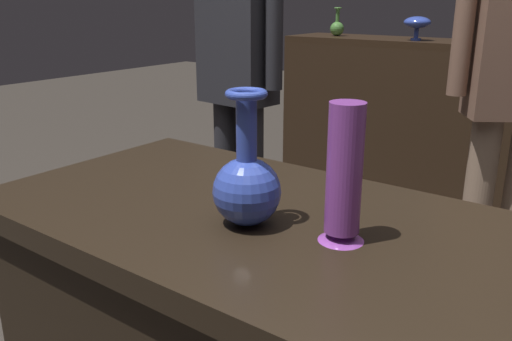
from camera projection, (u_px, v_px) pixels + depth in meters
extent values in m
cube|color=black|center=(264.00, 226.00, 1.09)|extent=(1.20, 0.64, 0.05)
cube|color=black|center=(507.00, 143.00, 2.86)|extent=(2.60, 0.40, 0.95)
sphere|color=#2D429E|center=(247.00, 192.00, 1.02)|extent=(0.13, 0.13, 0.13)
cylinder|color=#2D429E|center=(247.00, 130.00, 0.98)|extent=(0.04, 0.04, 0.13)
torus|color=#2D429E|center=(247.00, 94.00, 0.96)|extent=(0.08, 0.08, 0.02)
cone|color=#7A388E|center=(341.00, 236.00, 0.96)|extent=(0.08, 0.08, 0.02)
cylinder|color=#7A388E|center=(345.00, 169.00, 0.92)|extent=(0.06, 0.06, 0.23)
sphere|color=#477A38|center=(337.00, 29.00, 3.26)|extent=(0.08, 0.08, 0.08)
cylinder|color=#477A38|center=(338.00, 15.00, 3.24)|extent=(0.02, 0.02, 0.09)
torus|color=#477A38|center=(338.00, 8.00, 3.23)|extent=(0.04, 0.04, 0.01)
cylinder|color=#2D429E|center=(416.00, 39.00, 2.93)|extent=(0.06, 0.06, 0.01)
cylinder|color=#2D429E|center=(416.00, 33.00, 2.92)|extent=(0.02, 0.02, 0.05)
ellipsoid|color=#2D429E|center=(417.00, 22.00, 2.90)|extent=(0.14, 0.14, 0.06)
cylinder|color=#846B56|center=(475.00, 217.00, 2.10)|extent=(0.11, 0.11, 0.80)
cylinder|color=brown|center=(466.00, 19.00, 1.88)|extent=(0.07, 0.07, 0.54)
cylinder|color=#232328|center=(251.00, 192.00, 2.37)|extent=(0.11, 0.11, 0.79)
cylinder|color=#232328|center=(227.00, 185.00, 2.47)|extent=(0.11, 0.11, 0.79)
cube|color=#232328|center=(237.00, 27.00, 2.21)|extent=(0.34, 0.21, 0.62)
cylinder|color=#232328|center=(274.00, 21.00, 2.07)|extent=(0.07, 0.07, 0.53)
cylinder|color=#232328|center=(204.00, 18.00, 2.33)|extent=(0.07, 0.07, 0.53)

